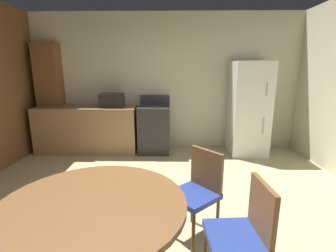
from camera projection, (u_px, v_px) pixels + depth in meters
The scene contains 10 objects.
ground_plane at pixel (158, 231), 2.52m from camera, with size 14.00×14.00×0.00m, color tan.
wall_back at pixel (166, 82), 5.02m from camera, with size 5.64×0.12×2.70m, color beige.
kitchen_counter at pixel (88, 129), 4.86m from camera, with size 1.95×0.60×0.90m, color #9E754C.
pantry_column at pixel (51, 98), 4.91m from camera, with size 0.44×0.36×2.10m, color brown.
oven_range at pixel (154, 129), 4.84m from camera, with size 0.60×0.60×1.10m.
refrigerator at pixel (249, 109), 4.66m from camera, with size 0.68×0.68×1.76m.
microwave at pixel (112, 100), 4.72m from camera, with size 0.44×0.32×0.26m, color black.
dining_table at pixel (94, 223), 1.67m from camera, with size 1.27×1.27×0.76m.
chair_east at pixel (245, 231), 1.75m from camera, with size 0.43×0.43×0.87m.
chair_northeast at pixel (198, 188), 2.37m from camera, with size 0.56×0.56×0.87m.
Camera 1 is at (0.14, -2.20, 1.64)m, focal length 26.14 mm.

